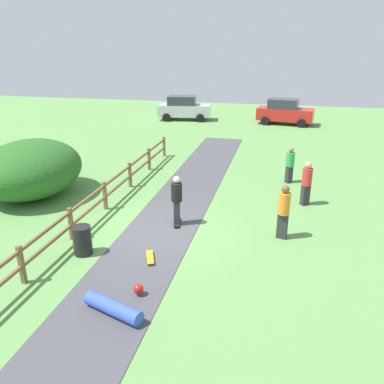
# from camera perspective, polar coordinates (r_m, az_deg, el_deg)

# --- Properties ---
(ground_plane) EXTENTS (60.00, 60.00, 0.00)m
(ground_plane) POSITION_cam_1_polar(r_m,az_deg,el_deg) (13.73, -4.49, -5.45)
(ground_plane) COLOR #60934C
(asphalt_path) EXTENTS (2.40, 28.00, 0.02)m
(asphalt_path) POSITION_cam_1_polar(r_m,az_deg,el_deg) (13.72, -4.49, -5.41)
(asphalt_path) COLOR #47474C
(asphalt_path) RESTS_ON ground_plane
(wooden_fence) EXTENTS (0.12, 18.12, 1.10)m
(wooden_fence) POSITION_cam_1_polar(r_m,az_deg,el_deg) (14.41, -14.48, -1.87)
(wooden_fence) COLOR brown
(wooden_fence) RESTS_ON ground_plane
(bush_large) EXTENTS (3.85, 4.63, 2.32)m
(bush_large) POSITION_cam_1_polar(r_m,az_deg,el_deg) (17.61, -22.00, 3.10)
(bush_large) COLOR #286023
(bush_large) RESTS_ON ground_plane
(trash_bin) EXTENTS (0.56, 0.56, 0.90)m
(trash_bin) POSITION_cam_1_polar(r_m,az_deg,el_deg) (12.50, -15.38, -6.67)
(trash_bin) COLOR black
(trash_bin) RESTS_ON ground_plane
(skater_riding) EXTENTS (0.45, 0.82, 1.76)m
(skater_riding) POSITION_cam_1_polar(r_m,az_deg,el_deg) (13.71, -2.20, -0.86)
(skater_riding) COLOR black
(skater_riding) RESTS_ON asphalt_path
(skater_fallen) EXTENTS (1.61, 1.42, 0.36)m
(skater_fallen) POSITION_cam_1_polar(r_m,az_deg,el_deg) (9.94, -10.88, -15.72)
(skater_fallen) COLOR blue
(skater_fallen) RESTS_ON asphalt_path
(skateboard_loose) EXTENTS (0.48, 0.82, 0.08)m
(skateboard_loose) POSITION_cam_1_polar(r_m,az_deg,el_deg) (11.97, -6.02, -9.23)
(skateboard_loose) COLOR #BF8C19
(skateboard_loose) RESTS_ON asphalt_path
(bystander_orange) EXTENTS (0.46, 0.46, 1.83)m
(bystander_orange) POSITION_cam_1_polar(r_m,az_deg,el_deg) (13.09, 12.96, -2.42)
(bystander_orange) COLOR #2D2D33
(bystander_orange) RESTS_ON ground_plane
(bystander_red) EXTENTS (0.53, 0.53, 1.75)m
(bystander_red) POSITION_cam_1_polar(r_m,az_deg,el_deg) (16.05, 16.05, 1.46)
(bystander_red) COLOR #2D2D33
(bystander_red) RESTS_ON ground_plane
(bystander_green) EXTENTS (0.53, 0.53, 1.65)m
(bystander_green) POSITION_cam_1_polar(r_m,az_deg,el_deg) (18.49, 13.81, 3.99)
(bystander_green) COLOR #2D2D33
(bystander_green) RESTS_ON ground_plane
(parked_car_silver) EXTENTS (4.39, 2.44, 1.92)m
(parked_car_silver) POSITION_cam_1_polar(r_m,az_deg,el_deg) (33.08, -1.18, 11.90)
(parked_car_silver) COLOR #B7B7BC
(parked_car_silver) RESTS_ON ground_plane
(parked_car_red) EXTENTS (4.38, 2.41, 1.92)m
(parked_car_red) POSITION_cam_1_polar(r_m,az_deg,el_deg) (32.08, 13.08, 11.11)
(parked_car_red) COLOR red
(parked_car_red) RESTS_ON ground_plane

